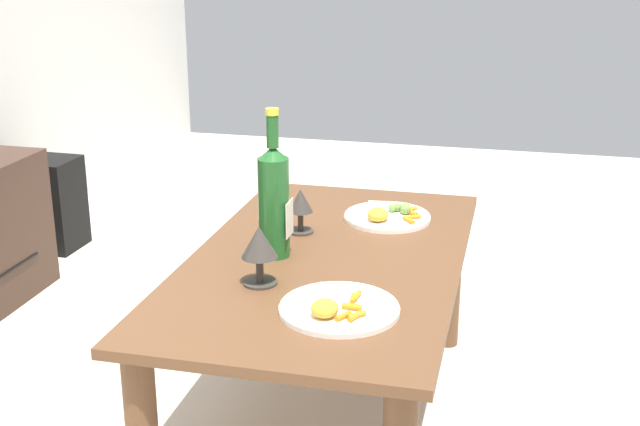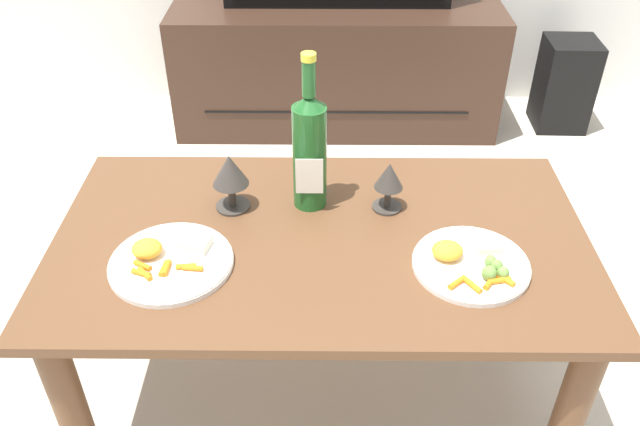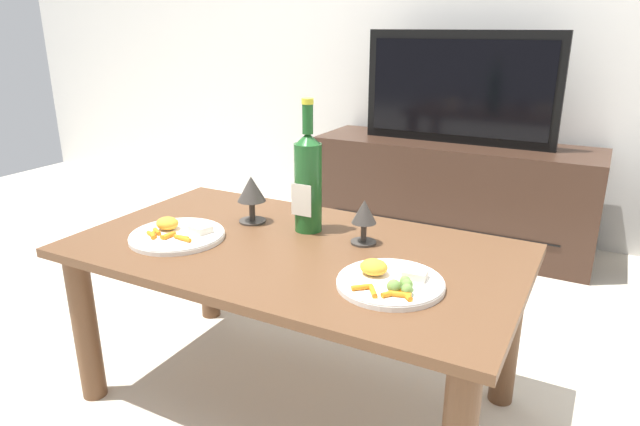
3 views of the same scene
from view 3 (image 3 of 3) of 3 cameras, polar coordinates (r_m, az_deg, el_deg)
The scene contains 9 objects.
ground_plane at distance 1.75m, azimuth -2.46°, elevation -18.37°, with size 6.40×6.40×0.00m, color beige.
dining_table at distance 1.54m, azimuth -2.67°, elevation -6.44°, with size 1.21×0.68×0.49m.
tv_stand at distance 2.83m, azimuth 13.38°, elevation 1.92°, with size 1.35×0.42×0.52m.
tv_screen at distance 2.73m, azimuth 14.19°, elevation 12.38°, with size 0.91×0.05×0.52m.
wine_bottle at distance 1.58m, azimuth -1.24°, elevation 3.51°, with size 0.08×0.08×0.38m.
goblet_left at distance 1.68m, azimuth -7.08°, elevation 2.21°, with size 0.09×0.09×0.14m.
goblet_right at distance 1.51m, azimuth 4.57°, elevation -0.20°, with size 0.07×0.07×0.12m.
dinner_plate_left at distance 1.61m, azimuth -14.52°, elevation -2.12°, with size 0.27×0.27×0.05m.
dinner_plate_right at distance 1.29m, azimuth 7.23°, elevation -6.99°, with size 0.25×0.25×0.05m.
Camera 3 is at (0.72, -1.20, 1.06)m, focal length 31.06 mm.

